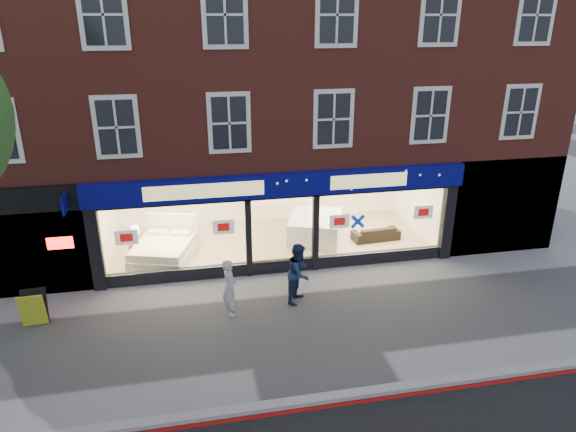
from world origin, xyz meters
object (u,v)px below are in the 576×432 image
object	(u,v)px
display_bed	(164,249)
sofa	(376,233)
mattress_stack	(315,227)
a_board	(34,308)
pedestrian_grey	(230,287)
pedestrian_blue	(299,273)

from	to	relation	value
display_bed	sofa	world-z (taller)	display_bed
mattress_stack	a_board	world-z (taller)	a_board
display_bed	a_board	xyz separation A→B (m)	(-3.23, -3.17, 0.04)
mattress_stack	sofa	size ratio (longest dim) A/B	1.57
mattress_stack	pedestrian_grey	bearing A→B (deg)	-128.87
a_board	pedestrian_blue	distance (m)	7.04
display_bed	a_board	world-z (taller)	display_bed
a_board	pedestrian_blue	xyz separation A→B (m)	(7.03, -0.13, 0.38)
display_bed	pedestrian_blue	distance (m)	5.05
display_bed	pedestrian_grey	bearing A→B (deg)	-45.82
a_board	pedestrian_grey	world-z (taller)	pedestrian_grey
display_bed	pedestrian_blue	world-z (taller)	pedestrian_blue
a_board	pedestrian_grey	size ratio (longest dim) A/B	0.61
a_board	pedestrian_blue	world-z (taller)	pedestrian_blue
sofa	display_bed	bearing A→B (deg)	-3.47
pedestrian_blue	pedestrian_grey	bearing A→B (deg)	133.10
sofa	pedestrian_blue	size ratio (longest dim) A/B	0.97
mattress_stack	a_board	size ratio (longest dim) A/B	2.72
mattress_stack	sofa	bearing A→B (deg)	-13.39
pedestrian_grey	pedestrian_blue	bearing A→B (deg)	-85.28
sofa	pedestrian_blue	bearing A→B (deg)	39.40
display_bed	pedestrian_blue	xyz separation A→B (m)	(3.80, -3.30, 0.42)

